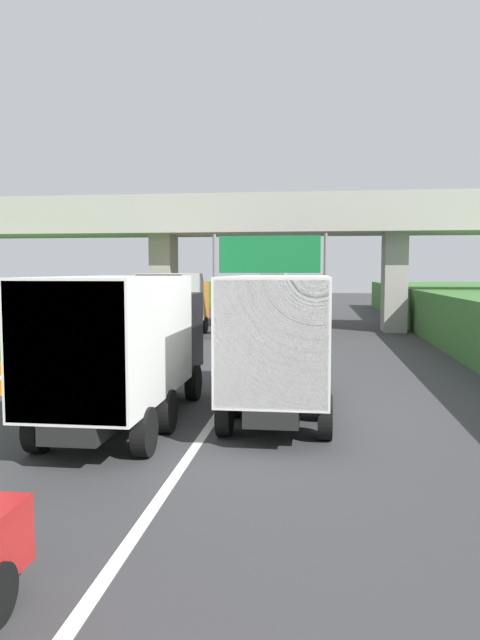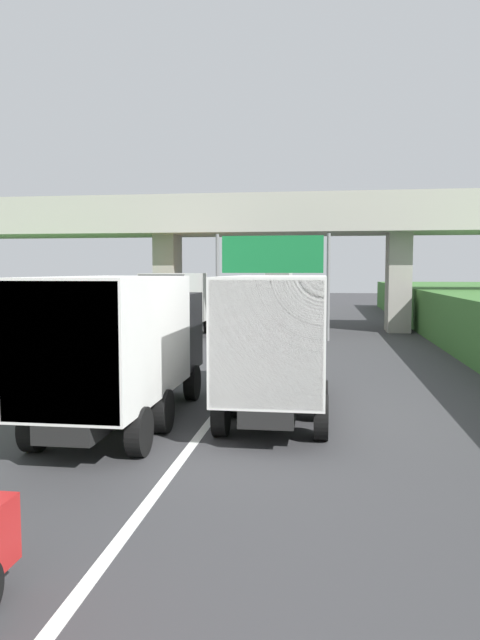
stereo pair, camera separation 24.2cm
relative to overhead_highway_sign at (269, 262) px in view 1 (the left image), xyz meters
The scene contains 10 objects.
lane_centre_stripe 4.62m from the overhead_highway_sign, 90.00° to the right, with size 0.20×101.16×0.01m, color white.
overpass_bridge 5.75m from the overhead_highway_sign, 90.00° to the left, with size 40.00×4.80×7.96m.
overhead_highway_sign is the anchor object (origin of this frame).
truck_green 27.87m from the overhead_highway_sign, 93.44° to the left, with size 2.44×7.30×3.44m.
truck_black 17.61m from the overhead_highway_sign, 96.28° to the right, with size 2.44×7.30×3.44m.
truck_silver 15.99m from the overhead_highway_sign, 84.42° to the right, with size 2.44×7.30×3.44m.
truck_orange 5.33m from the overhead_highway_sign, behind, with size 2.44×7.30×3.44m.
construction_barrel_3 16.34m from the overhead_highway_sign, 114.57° to the right, with size 0.57×0.57×0.90m.
construction_barrel_4 13.17m from the overhead_highway_sign, 121.80° to the right, with size 0.57×0.57×0.90m.
construction_barrel_5 10.21m from the overhead_highway_sign, 132.62° to the right, with size 0.57×0.57×0.90m.
Camera 1 is at (2.40, 2.33, 3.56)m, focal length 33.37 mm.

